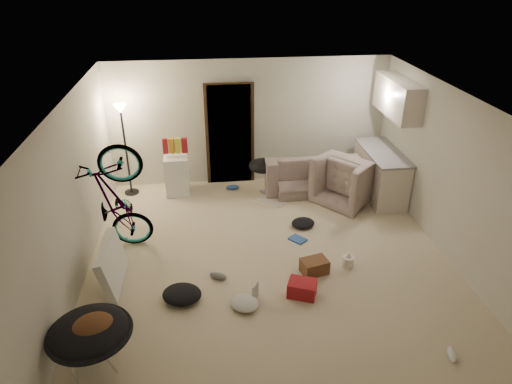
{
  "coord_description": "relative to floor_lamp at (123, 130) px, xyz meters",
  "views": [
    {
      "loc": [
        -0.9,
        -5.63,
        4.2
      ],
      "look_at": [
        -0.16,
        0.6,
        0.94
      ],
      "focal_mm": 32.0,
      "sensor_mm": 36.0,
      "label": 1
    }
  ],
  "objects": [
    {
      "name": "floor",
      "position": [
        2.4,
        -2.65,
        -1.32
      ],
      "size": [
        5.5,
        6.0,
        0.02
      ],
      "primitive_type": "cube",
      "color": "beige",
      "rests_on": "ground"
    },
    {
      "name": "ceiling",
      "position": [
        2.4,
        -2.65,
        1.2
      ],
      "size": [
        5.5,
        6.0,
        0.02
      ],
      "primitive_type": "cube",
      "color": "white",
      "rests_on": "wall_back"
    },
    {
      "name": "wall_back",
      "position": [
        2.4,
        0.36,
        -0.06
      ],
      "size": [
        5.5,
        0.02,
        2.5
      ],
      "primitive_type": "cube",
      "color": "beige",
      "rests_on": "floor"
    },
    {
      "name": "wall_front",
      "position": [
        2.4,
        -5.66,
        -0.06
      ],
      "size": [
        5.5,
        0.02,
        2.5
      ],
      "primitive_type": "cube",
      "color": "beige",
      "rests_on": "floor"
    },
    {
      "name": "wall_left",
      "position": [
        -0.36,
        -2.65,
        -0.06
      ],
      "size": [
        0.02,
        6.0,
        2.5
      ],
      "primitive_type": "cube",
      "color": "beige",
      "rests_on": "floor"
    },
    {
      "name": "wall_right",
      "position": [
        5.16,
        -2.65,
        -0.06
      ],
      "size": [
        0.02,
        6.0,
        2.5
      ],
      "primitive_type": "cube",
      "color": "beige",
      "rests_on": "floor"
    },
    {
      "name": "doorway",
      "position": [
        2.0,
        0.32,
        -0.29
      ],
      "size": [
        0.85,
        0.1,
        2.04
      ],
      "primitive_type": "cube",
      "color": "black",
      "rests_on": "floor"
    },
    {
      "name": "door_trim",
      "position": [
        2.0,
        0.29,
        -0.29
      ],
      "size": [
        0.97,
        0.04,
        2.1
      ],
      "primitive_type": "cube",
      "color": "#342312",
      "rests_on": "floor"
    },
    {
      "name": "floor_lamp",
      "position": [
        0.0,
        0.0,
        0.0
      ],
      "size": [
        0.28,
        0.28,
        1.81
      ],
      "color": "black",
      "rests_on": "floor"
    },
    {
      "name": "kitchen_counter",
      "position": [
        4.83,
        -0.65,
        -0.87
      ],
      "size": [
        0.6,
        1.5,
        0.88
      ],
      "primitive_type": "cube",
      "color": "beige",
      "rests_on": "floor"
    },
    {
      "name": "counter_top",
      "position": [
        4.83,
        -0.65,
        -0.41
      ],
      "size": [
        0.64,
        1.54,
        0.04
      ],
      "primitive_type": "cube",
      "color": "gray",
      "rests_on": "kitchen_counter"
    },
    {
      "name": "kitchen_uppers",
      "position": [
        4.96,
        -0.65,
        0.64
      ],
      "size": [
        0.38,
        1.4,
        0.65
      ],
      "primitive_type": "cube",
      "color": "beige",
      "rests_on": "wall_right"
    },
    {
      "name": "sofa",
      "position": [
        3.55,
        -0.2,
        -1.04
      ],
      "size": [
        1.85,
        0.73,
        0.54
      ],
      "primitive_type": "imported",
      "rotation": [
        0.0,
        0.0,
        3.15
      ],
      "color": "#3F463E",
      "rests_on": "floor"
    },
    {
      "name": "armchair",
      "position": [
        4.23,
        -0.72,
        -0.97
      ],
      "size": [
        1.34,
        1.36,
        0.66
      ],
      "primitive_type": "imported",
      "rotation": [
        0.0,
        0.0,
        2.28
      ],
      "color": "#3F463E",
      "rests_on": "floor"
    },
    {
      "name": "bicycle",
      "position": [
        0.1,
        -1.98,
        -0.81
      ],
      "size": [
        1.91,
        0.85,
        1.09
      ],
      "primitive_type": "imported",
      "rotation": [
        0.0,
        -0.17,
        1.56
      ],
      "color": "black",
      "rests_on": "floor"
    },
    {
      "name": "book_asset",
      "position": [
        2.02,
        -3.49,
        -1.3
      ],
      "size": [
        0.3,
        0.28,
        0.02
      ],
      "primitive_type": "imported",
      "rotation": [
        0.0,
        0.0,
        0.97
      ],
      "color": "maroon",
      "rests_on": "floor"
    },
    {
      "name": "mini_fridge",
      "position": [
        0.92,
        -0.1,
        -0.92
      ],
      "size": [
        0.47,
        0.47,
        0.77
      ],
      "primitive_type": "cube",
      "rotation": [
        0.0,
        0.0,
        0.03
      ],
      "color": "white",
      "rests_on": "floor"
    },
    {
      "name": "snack_box_0",
      "position": [
        0.75,
        -0.1,
        -0.31
      ],
      "size": [
        0.11,
        0.08,
        0.3
      ],
      "primitive_type": "cube",
      "rotation": [
        0.0,
        0.0,
        0.1
      ],
      "color": "maroon",
      "rests_on": "mini_fridge"
    },
    {
      "name": "snack_box_1",
      "position": [
        0.87,
        -0.1,
        -0.31
      ],
      "size": [
        0.12,
        0.1,
        0.3
      ],
      "primitive_type": "cube",
      "rotation": [
        0.0,
        0.0,
        -0.31
      ],
      "color": "orange",
      "rests_on": "mini_fridge"
    },
    {
      "name": "snack_box_2",
      "position": [
        0.99,
        -0.1,
        -0.31
      ],
      "size": [
        0.1,
        0.08,
        0.3
      ],
      "primitive_type": "cube",
      "rotation": [
        0.0,
        0.0,
        0.07
      ],
      "color": "gold",
      "rests_on": "mini_fridge"
    },
    {
      "name": "snack_box_3",
      "position": [
        1.11,
        -0.1,
        -0.31
      ],
      "size": [
        0.11,
        0.09,
        0.3
      ],
      "primitive_type": "cube",
      "rotation": [
        0.0,
        0.0,
        -0.23
      ],
      "color": "maroon",
      "rests_on": "mini_fridge"
    },
    {
      "name": "saucer_chair",
      "position": [
        0.12,
        -4.33,
        -0.91
      ],
      "size": [
        0.94,
        0.94,
        0.67
      ],
      "color": "silver",
      "rests_on": "floor"
    },
    {
      "name": "hoodie",
      "position": [
        0.17,
        -4.36,
        -0.71
      ],
      "size": [
        0.6,
        0.56,
        0.22
      ],
      "primitive_type": "ellipsoid",
      "rotation": [
        0.0,
        0.0,
        0.43
      ],
      "color": "brown",
      "rests_on": "saucer_chair"
    },
    {
      "name": "sofa_drape",
      "position": [
        2.6,
        -0.2,
        -0.77
      ],
      "size": [
        0.61,
        0.53,
        0.28
      ],
      "primitive_type": "ellipsoid",
      "rotation": [
        0.0,
        0.0,
        -0.12
      ],
      "color": "black",
      "rests_on": "sofa"
    },
    {
      "name": "tv_box",
      "position": [
        0.1,
        -2.84,
        -0.99
      ],
      "size": [
        0.27,
        0.98,
        0.65
      ],
      "primitive_type": "cube",
      "rotation": [
        0.0,
        -0.21,
        -0.03
      ],
      "color": "silver",
      "rests_on": "floor"
    },
    {
      "name": "drink_case_a",
      "position": [
        3.01,
        -2.94,
        -1.2
      ],
      "size": [
        0.43,
        0.35,
        0.22
      ],
      "primitive_type": "cube",
      "rotation": [
        0.0,
        0.0,
        0.25
      ],
      "color": "brown",
      "rests_on": "floor"
    },
    {
      "name": "drink_case_b",
      "position": [
        2.72,
        -3.42,
        -1.2
      ],
      "size": [
        0.46,
        0.4,
        0.22
      ],
      "primitive_type": "cube",
      "rotation": [
        0.0,
        0.0,
        -0.38
      ],
      "color": "maroon",
      "rests_on": "floor"
    },
    {
      "name": "juicer",
      "position": [
        3.55,
        -2.86,
        -1.21
      ],
      "size": [
        0.17,
        0.17,
        0.25
      ],
      "color": "silver",
      "rests_on": "floor"
    },
    {
      "name": "newspaper",
      "position": [
        2.76,
        -0.59,
        -1.3
      ],
      "size": [
        0.75,
        0.74,
        0.01
      ],
      "primitive_type": "cube",
      "rotation": [
        0.0,
        0.0,
        0.84
      ],
      "color": "#B9B3AB",
      "rests_on": "floor"
    },
    {
      "name": "book_blue",
      "position": [
        2.94,
        -2.06,
        -1.29
      ],
      "size": [
        0.33,
        0.33,
        0.03
      ],
      "primitive_type": "cube",
      "rotation": [
        0.0,
        0.0,
        0.71
      ],
      "color": "#2D55A4",
      "rests_on": "floor"
    },
    {
      "name": "book_white",
      "position": [
        2.75,
        -3.2,
        -1.3
      ],
      "size": [
        0.23,
        0.27,
        0.02
      ],
      "primitive_type": "cube",
      "rotation": [
        0.0,
        0.0,
        -0.22
      ],
      "color": "silver",
      "rests_on": "floor"
    },
    {
      "name": "shoe_0",
      "position": [
        2.0,
        -0.1,
        -1.26
      ],
      "size": [
        0.27,
        0.11,
        0.1
      ],
      "primitive_type": "ellipsoid",
      "rotation": [
        0.0,
        0.0,
        0.01
      ],
      "color": "#2D55A4",
      "rests_on": "floor"
    },
    {
      "name": "shoe_1",
      "position": [
        2.62,
        -0.37,
        -1.26
      ],
      "size": [
        0.26,
        0.22,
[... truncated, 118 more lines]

